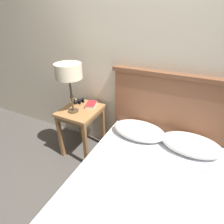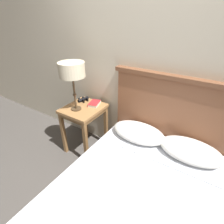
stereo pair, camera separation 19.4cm
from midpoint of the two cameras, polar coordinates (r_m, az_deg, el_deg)
ground_plane at (r=2.08m, az=0.65°, el=-27.18°), size 20.00×20.00×0.00m
wall_back at (r=2.00m, az=15.17°, el=16.12°), size 8.00×0.06×2.60m
nightstand at (r=2.32m, az=-6.82°, el=-0.84°), size 0.46×0.52×0.67m
bed at (r=1.73m, az=10.48°, el=-28.38°), size 1.41×2.03×1.20m
table_lamp at (r=2.05m, az=-10.30°, el=13.05°), size 0.30×0.30×0.59m
book_on_nightstand at (r=2.31m, az=-3.42°, el=2.74°), size 0.17×0.21×0.04m
binoculars_pair at (r=2.43m, az=-7.11°, el=4.05°), size 0.15×0.16×0.05m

